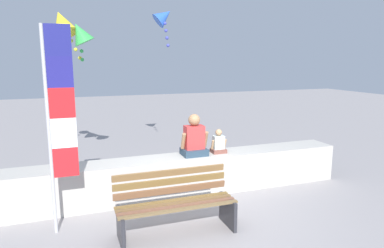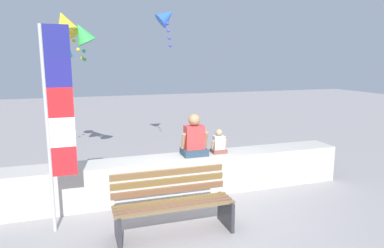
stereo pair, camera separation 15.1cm
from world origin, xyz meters
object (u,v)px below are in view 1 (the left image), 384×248
at_px(flag_banner, 57,115).
at_px(kite_teal, 62,49).
at_px(person_adult, 194,139).
at_px(kite_green, 80,33).
at_px(kite_blue, 164,17).
at_px(park_bench, 175,204).
at_px(kite_yellow, 62,23).
at_px(person_child, 219,144).

relative_size(flag_banner, kite_teal, 2.93).
relative_size(person_adult, flag_banner, 0.26).
distance_m(kite_green, kite_blue, 2.27).
bearing_deg(person_adult, kite_blue, 85.89).
xyz_separation_m(person_adult, kite_blue, (0.19, 2.67, 2.51)).
relative_size(park_bench, kite_yellow, 1.58).
distance_m(person_child, kite_green, 3.63).
relative_size(flag_banner, kite_blue, 2.84).
xyz_separation_m(person_adult, kite_yellow, (-2.18, 2.02, 2.21)).
height_order(kite_teal, kite_yellow, kite_yellow).
bearing_deg(kite_teal, kite_blue, -10.64).
bearing_deg(kite_green, kite_yellow, 146.86).
xyz_separation_m(kite_blue, kite_yellow, (-2.37, -0.65, -0.29)).
height_order(kite_blue, kite_teal, kite_blue).
height_order(person_child, flag_banner, flag_banner).
height_order(person_adult, kite_blue, kite_blue).
height_order(park_bench, kite_yellow, kite_yellow).
distance_m(person_child, kite_blue, 3.76).
relative_size(person_adult, kite_teal, 0.77).
bearing_deg(park_bench, flag_banner, 159.64).
height_order(park_bench, person_adult, person_adult).
distance_m(flag_banner, kite_green, 2.94).
bearing_deg(person_adult, flag_banner, -161.06).
xyz_separation_m(park_bench, kite_yellow, (-1.38, 3.39, 2.82)).
relative_size(kite_green, kite_yellow, 0.78).
bearing_deg(kite_blue, flag_banner, -126.07).
relative_size(person_child, kite_blue, 0.45).
height_order(kite_green, kite_teal, kite_green).
bearing_deg(kite_green, kite_blue, 23.12).
bearing_deg(kite_yellow, flag_banner, -93.12).
bearing_deg(person_child, person_adult, -179.95).
bearing_deg(person_child, park_bench, -133.53).
bearing_deg(park_bench, kite_green, 108.21).
relative_size(flag_banner, kite_yellow, 2.70).
bearing_deg(kite_blue, kite_green, -156.88).
xyz_separation_m(park_bench, kite_green, (-1.04, 3.17, 2.61)).
xyz_separation_m(person_adult, kite_green, (-1.84, 1.80, 2.00)).
distance_m(person_child, kite_yellow, 4.09).
bearing_deg(kite_green, person_child, -37.48).
bearing_deg(person_child, kite_green, 142.52).
bearing_deg(kite_blue, park_bench, -103.83).
relative_size(park_bench, flag_banner, 0.59).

